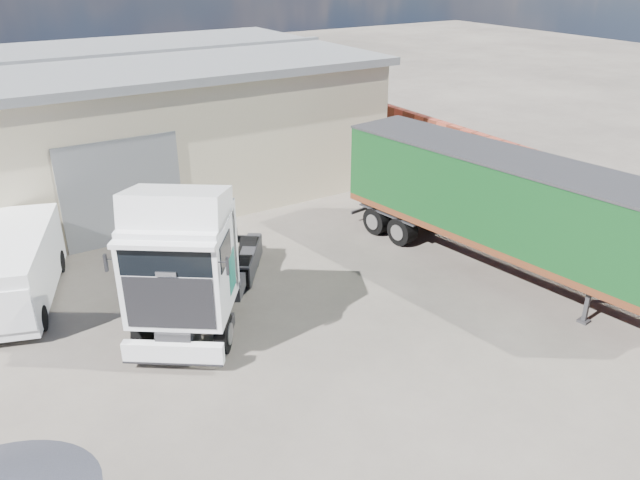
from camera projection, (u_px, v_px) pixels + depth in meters
ground at (337, 374)px, 14.75m from camera, size 120.00×120.00×0.00m
brick_boundary_wall at (498, 172)px, 24.36m from camera, size 0.35×26.00×2.50m
tractor_unit at (190, 266)px, 15.96m from camera, size 5.48×6.37×4.20m
box_trailer at (500, 201)px, 18.83m from camera, size 3.90×11.25×3.67m
panel_van at (10, 273)px, 17.15m from camera, size 3.48×5.30×2.01m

